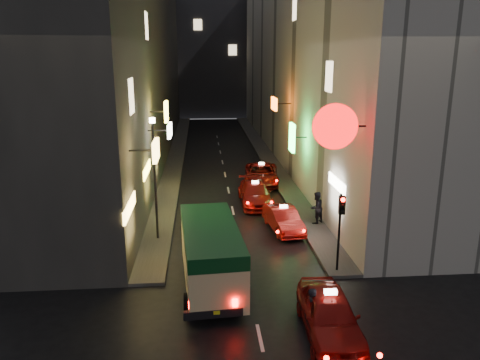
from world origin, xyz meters
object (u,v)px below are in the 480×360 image
object	(u,v)px
taxi_near	(330,311)
traffic_light	(341,216)
pedestrian_crossing	(313,307)
lamp_post	(155,171)
minibus	(211,249)

from	to	relation	value
taxi_near	traffic_light	world-z (taller)	traffic_light
taxi_near	pedestrian_crossing	bearing A→B (deg)	155.67
lamp_post	traffic_light	bearing A→B (deg)	-28.91
pedestrian_crossing	traffic_light	distance (m)	5.05
pedestrian_crossing	traffic_light	world-z (taller)	traffic_light
minibus	taxi_near	distance (m)	5.52
lamp_post	minibus	bearing A→B (deg)	-63.06
minibus	traffic_light	world-z (taller)	traffic_light
taxi_near	pedestrian_crossing	size ratio (longest dim) A/B	3.07
taxi_near	pedestrian_crossing	world-z (taller)	taxi_near
pedestrian_crossing	traffic_light	size ratio (longest dim) A/B	0.53
minibus	lamp_post	distance (m)	6.18
pedestrian_crossing	lamp_post	distance (m)	11.01
taxi_near	lamp_post	distance (m)	11.50
traffic_light	pedestrian_crossing	bearing A→B (deg)	-116.87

